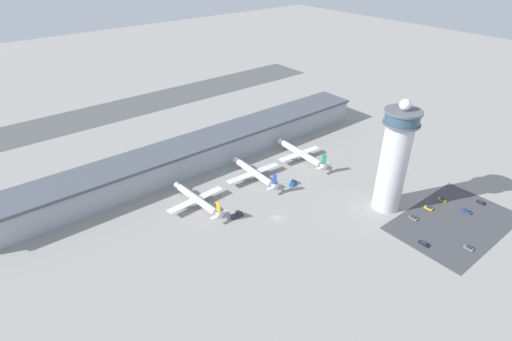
{
  "coord_description": "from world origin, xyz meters",
  "views": [
    {
      "loc": [
        -106.54,
        -116.07,
        119.77
      ],
      "look_at": [
        10.09,
        29.13,
        9.85
      ],
      "focal_mm": 28.0,
      "sensor_mm": 36.0,
      "label": 1
    }
  ],
  "objects_px": {
    "airplane_gate_bravo": "(254,173)",
    "car_blue_compact": "(467,211)",
    "car_yellow_taxi": "(413,218)",
    "car_red_hatchback": "(424,243)",
    "car_maroon_suv": "(429,208)",
    "control_tower": "(394,159)",
    "service_truck_fuel": "(293,183)",
    "car_black_suv": "(481,202)",
    "car_navy_sedan": "(469,248)",
    "airplane_gate_charlie": "(301,153)",
    "service_truck_catering": "(237,215)",
    "airplane_gate_alpha": "(197,199)",
    "car_grey_coupe": "(442,200)"
  },
  "relations": [
    {
      "from": "control_tower",
      "to": "service_truck_fuel",
      "type": "distance_m",
      "value": 56.78
    },
    {
      "from": "airplane_gate_bravo",
      "to": "car_red_hatchback",
      "type": "height_order",
      "value": "airplane_gate_bravo"
    },
    {
      "from": "service_truck_catering",
      "to": "service_truck_fuel",
      "type": "height_order",
      "value": "service_truck_catering"
    },
    {
      "from": "car_blue_compact",
      "to": "airplane_gate_alpha",
      "type": "bearing_deg",
      "value": 138.87
    },
    {
      "from": "airplane_gate_alpha",
      "to": "car_black_suv",
      "type": "height_order",
      "value": "airplane_gate_alpha"
    },
    {
      "from": "airplane_gate_bravo",
      "to": "car_grey_coupe",
      "type": "height_order",
      "value": "airplane_gate_bravo"
    },
    {
      "from": "airplane_gate_alpha",
      "to": "car_maroon_suv",
      "type": "relative_size",
      "value": 9.04
    },
    {
      "from": "car_maroon_suv",
      "to": "car_blue_compact",
      "type": "distance_m",
      "value": 18.25
    },
    {
      "from": "control_tower",
      "to": "service_truck_fuel",
      "type": "relative_size",
      "value": 9.25
    },
    {
      "from": "car_grey_coupe",
      "to": "airplane_gate_bravo",
      "type": "bearing_deg",
      "value": 128.99
    },
    {
      "from": "service_truck_fuel",
      "to": "car_navy_sedan",
      "type": "bearing_deg",
      "value": -74.54
    },
    {
      "from": "service_truck_catering",
      "to": "service_truck_fuel",
      "type": "bearing_deg",
      "value": 5.86
    },
    {
      "from": "car_maroon_suv",
      "to": "car_blue_compact",
      "type": "bearing_deg",
      "value": -47.88
    },
    {
      "from": "car_navy_sedan",
      "to": "car_maroon_suv",
      "type": "bearing_deg",
      "value": 63.67
    },
    {
      "from": "service_truck_fuel",
      "to": "control_tower",
      "type": "bearing_deg",
      "value": -63.23
    },
    {
      "from": "airplane_gate_alpha",
      "to": "car_yellow_taxi",
      "type": "height_order",
      "value": "airplane_gate_alpha"
    },
    {
      "from": "airplane_gate_bravo",
      "to": "car_navy_sedan",
      "type": "xyz_separation_m",
      "value": [
        37.41,
        -105.42,
        -3.47
      ]
    },
    {
      "from": "service_truck_catering",
      "to": "car_navy_sedan",
      "type": "xyz_separation_m",
      "value": [
        66.12,
        -83.09,
        -0.45
      ]
    },
    {
      "from": "control_tower",
      "to": "car_blue_compact",
      "type": "distance_m",
      "value": 48.3
    },
    {
      "from": "airplane_gate_charlie",
      "to": "car_navy_sedan",
      "type": "bearing_deg",
      "value": -89.51
    },
    {
      "from": "airplane_gate_bravo",
      "to": "car_blue_compact",
      "type": "relative_size",
      "value": 8.22
    },
    {
      "from": "car_maroon_suv",
      "to": "airplane_gate_alpha",
      "type": "bearing_deg",
      "value": 139.91
    },
    {
      "from": "car_grey_coupe",
      "to": "car_blue_compact",
      "type": "relative_size",
      "value": 0.88
    },
    {
      "from": "service_truck_fuel",
      "to": "car_red_hatchback",
      "type": "relative_size",
      "value": 1.3
    },
    {
      "from": "airplane_gate_alpha",
      "to": "service_truck_fuel",
      "type": "height_order",
      "value": "airplane_gate_alpha"
    },
    {
      "from": "service_truck_fuel",
      "to": "car_black_suv",
      "type": "bearing_deg",
      "value": -49.45
    },
    {
      "from": "car_maroon_suv",
      "to": "airplane_gate_bravo",
      "type": "bearing_deg",
      "value": 123.2
    },
    {
      "from": "car_yellow_taxi",
      "to": "car_blue_compact",
      "type": "bearing_deg",
      "value": -28.01
    },
    {
      "from": "control_tower",
      "to": "car_maroon_suv",
      "type": "bearing_deg",
      "value": -45.13
    },
    {
      "from": "car_maroon_suv",
      "to": "car_yellow_taxi",
      "type": "distance_m",
      "value": 13.46
    },
    {
      "from": "airplane_gate_bravo",
      "to": "service_truck_catering",
      "type": "relative_size",
      "value": 5.77
    },
    {
      "from": "control_tower",
      "to": "car_black_suv",
      "type": "relative_size",
      "value": 13.4
    },
    {
      "from": "airplane_gate_charlie",
      "to": "service_truck_catering",
      "type": "distance_m",
      "value": 68.99
    },
    {
      "from": "airplane_gate_charlie",
      "to": "car_red_hatchback",
      "type": "bearing_deg",
      "value": -97.47
    },
    {
      "from": "airplane_gate_charlie",
      "to": "car_red_hatchback",
      "type": "xyz_separation_m",
      "value": [
        -11.98,
        -91.36,
        -3.75
      ]
    },
    {
      "from": "service_truck_catering",
      "to": "car_maroon_suv",
      "type": "relative_size",
      "value": 1.56
    },
    {
      "from": "service_truck_fuel",
      "to": "car_yellow_taxi",
      "type": "height_order",
      "value": "service_truck_fuel"
    },
    {
      "from": "airplane_gate_bravo",
      "to": "car_black_suv",
      "type": "bearing_deg",
      "value": -50.24
    },
    {
      "from": "car_maroon_suv",
      "to": "car_blue_compact",
      "type": "relative_size",
      "value": 0.91
    },
    {
      "from": "service_truck_fuel",
      "to": "car_yellow_taxi",
      "type": "xyz_separation_m",
      "value": [
        24.3,
        -59.79,
        -0.28
      ]
    },
    {
      "from": "car_yellow_taxi",
      "to": "car_red_hatchback",
      "type": "bearing_deg",
      "value": -133.8
    },
    {
      "from": "airplane_gate_charlie",
      "to": "service_truck_catering",
      "type": "bearing_deg",
      "value": -161.13
    },
    {
      "from": "service_truck_fuel",
      "to": "car_red_hatchback",
      "type": "height_order",
      "value": "service_truck_fuel"
    },
    {
      "from": "airplane_gate_alpha",
      "to": "car_black_suv",
      "type": "relative_size",
      "value": 8.93
    },
    {
      "from": "airplane_gate_alpha",
      "to": "car_black_suv",
      "type": "bearing_deg",
      "value": -37.89
    },
    {
      "from": "airplane_gate_alpha",
      "to": "airplane_gate_bravo",
      "type": "bearing_deg",
      "value": 3.0
    },
    {
      "from": "airplane_gate_bravo",
      "to": "service_truck_fuel",
      "type": "xyz_separation_m",
      "value": [
        13.24,
        -18.02,
        -3.21
      ]
    },
    {
      "from": "airplane_gate_alpha",
      "to": "car_navy_sedan",
      "type": "height_order",
      "value": "airplane_gate_alpha"
    },
    {
      "from": "car_yellow_taxi",
      "to": "car_blue_compact",
      "type": "xyz_separation_m",
      "value": [
        25.69,
        -13.67,
        0.0
      ]
    },
    {
      "from": "service_truck_fuel",
      "to": "car_navy_sedan",
      "type": "xyz_separation_m",
      "value": [
        24.16,
        -87.39,
        -0.27
      ]
    }
  ]
}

